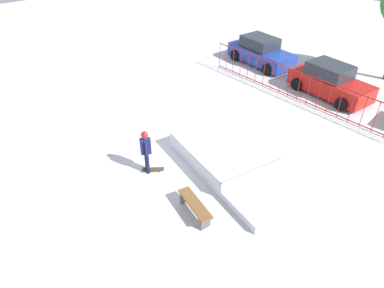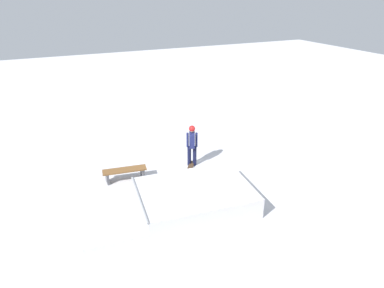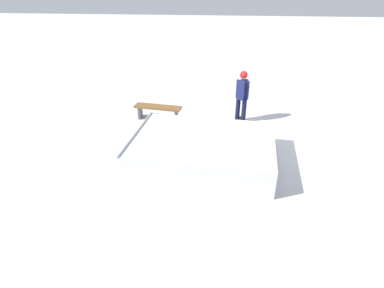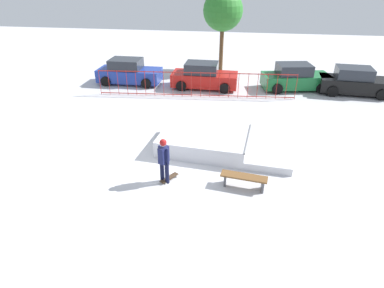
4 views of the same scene
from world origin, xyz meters
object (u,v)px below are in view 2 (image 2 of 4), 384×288
object	(u,v)px
skate_ramp	(181,201)
skateboard	(191,166)
park_bench	(125,172)
skater	(192,143)

from	to	relation	value
skate_ramp	skateboard	distance (m)	2.86
skateboard	park_bench	distance (m)	2.67
skate_ramp	park_bench	distance (m)	2.80
skateboard	park_bench	bearing A→B (deg)	-58.32
skater	park_bench	world-z (taller)	skater
skater	park_bench	xyz separation A→B (m)	(2.78, 0.08, -0.65)
skateboard	park_bench	size ratio (longest dim) A/B	0.47
skater	skateboard	xyz separation A→B (m)	(0.12, 0.16, -0.93)
park_bench	skater	bearing A→B (deg)	-178.34
skateboard	park_bench	xyz separation A→B (m)	(2.66, -0.08, 0.28)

